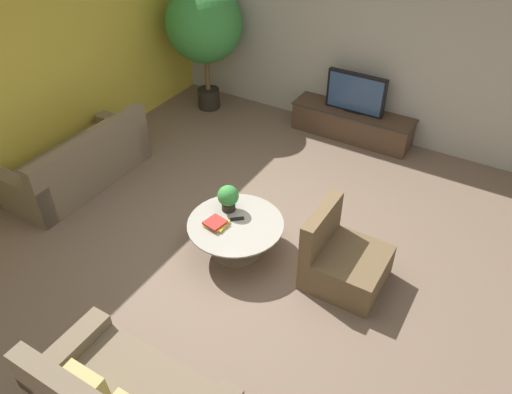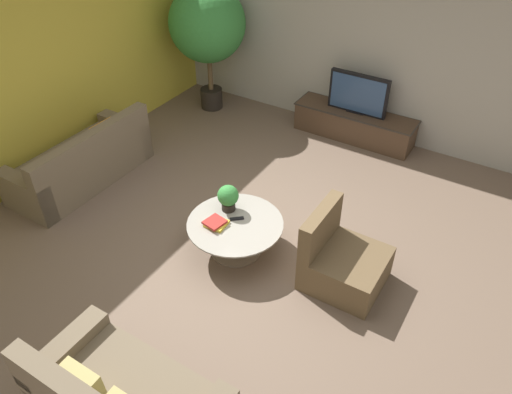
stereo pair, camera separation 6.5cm
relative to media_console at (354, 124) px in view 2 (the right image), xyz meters
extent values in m
plane|color=brown|center=(-0.06, -2.94, -0.23)|extent=(24.00, 24.00, 0.00)
cube|color=#A39E93|center=(-0.06, 0.32, 1.27)|extent=(7.40, 0.12, 3.00)
cube|color=gold|center=(-3.32, -2.74, 1.27)|extent=(0.12, 7.40, 3.00)
cube|color=#473323|center=(0.00, 0.00, -0.01)|extent=(1.84, 0.48, 0.45)
cube|color=#2D2823|center=(0.00, 0.00, 0.20)|extent=(1.87, 0.50, 0.02)
cube|color=black|center=(0.00, 0.00, 0.51)|extent=(0.91, 0.08, 0.60)
cube|color=navy|center=(0.00, -0.04, 0.51)|extent=(0.83, 0.00, 0.54)
cube|color=black|center=(0.00, 0.00, 0.23)|extent=(0.27, 0.13, 0.02)
cylinder|color=#756656|center=(-0.15, -3.08, -0.22)|extent=(0.60, 0.60, 0.02)
cylinder|color=#756656|center=(-0.15, -3.08, -0.04)|extent=(0.10, 0.10, 0.39)
cylinder|color=gray|center=(-0.15, -3.08, 0.17)|extent=(1.09, 1.09, 0.02)
cube|color=brown|center=(-2.73, -3.02, -0.02)|extent=(0.84, 1.95, 0.42)
cube|color=brown|center=(-2.39, -3.02, 0.40)|extent=(0.16, 1.95, 0.42)
cube|color=brown|center=(-2.73, -2.15, 0.04)|extent=(0.84, 0.20, 0.54)
cube|color=brown|center=(-2.73, -3.90, 0.04)|extent=(0.84, 0.20, 0.54)
cube|color=orange|center=(-2.55, -2.68, 0.36)|extent=(0.19, 0.39, 0.37)
cube|color=olive|center=(-2.55, -3.36, 0.35)|extent=(0.13, 0.36, 0.33)
cube|color=brown|center=(-0.44, -5.25, 0.04)|extent=(0.20, 0.84, 0.54)
cube|color=tan|center=(0.01, -5.43, 0.34)|extent=(0.35, 0.14, 0.32)
cube|color=brown|center=(1.12, -2.88, -0.03)|extent=(0.80, 0.76, 0.40)
cube|color=brown|center=(0.79, -2.88, 0.40)|extent=(0.14, 0.76, 0.46)
cylinder|color=black|center=(-2.47, -0.34, -0.06)|extent=(0.37, 0.37, 0.34)
cylinder|color=brown|center=(-2.47, -0.34, 0.36)|extent=(0.08, 0.08, 0.50)
ellipsoid|color=#337F38|center=(-2.47, -0.34, 1.21)|extent=(1.21, 1.21, 1.21)
cylinder|color=black|center=(-0.35, -2.92, 0.22)|extent=(0.16, 0.16, 0.10)
sphere|color=#337F38|center=(-0.35, -2.92, 0.38)|extent=(0.24, 0.24, 0.24)
cube|color=gold|center=(-0.31, -3.22, 0.19)|extent=(0.23, 0.22, 0.03)
cube|color=#A32823|center=(-0.32, -3.23, 0.22)|extent=(0.24, 0.25, 0.03)
cube|color=black|center=(-0.17, -3.02, 0.19)|extent=(0.15, 0.14, 0.02)
camera|label=1|loc=(2.22, -6.59, 3.82)|focal=35.00mm
camera|label=2|loc=(2.28, -6.56, 3.82)|focal=35.00mm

